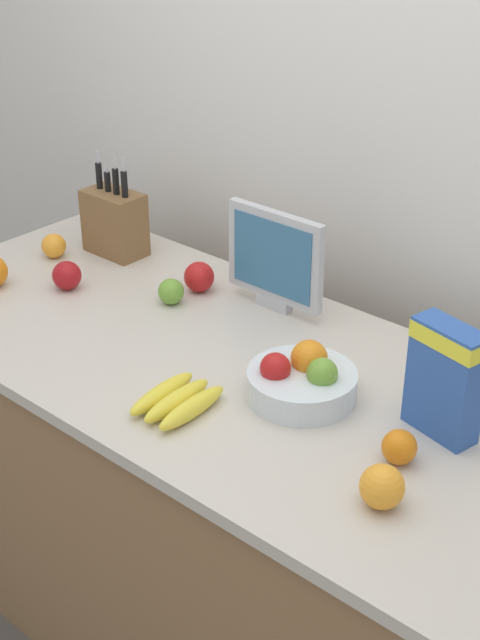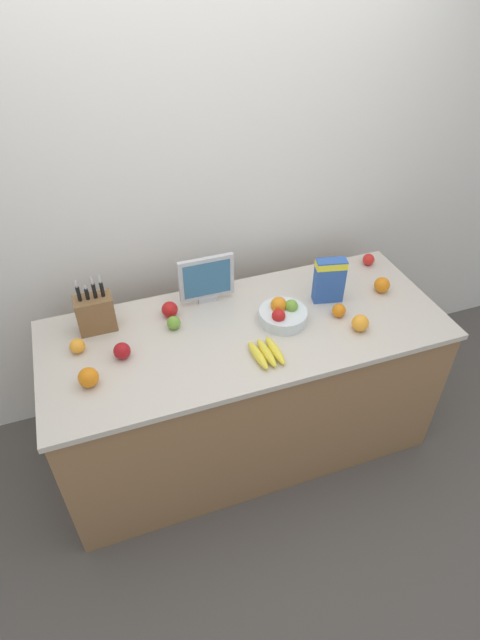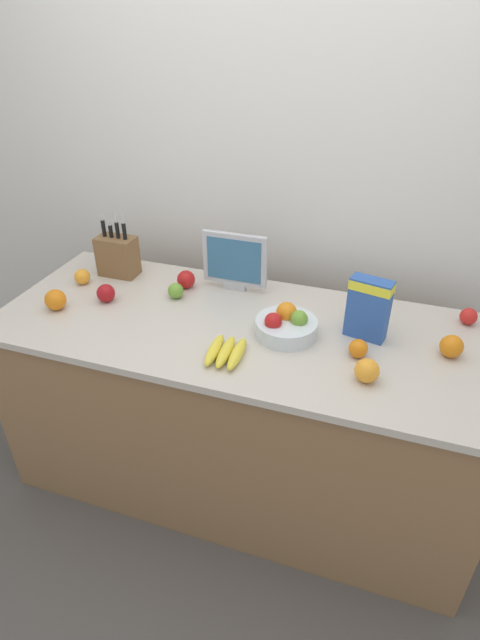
# 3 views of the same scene
# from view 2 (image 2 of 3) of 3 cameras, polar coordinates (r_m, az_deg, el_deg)

# --- Properties ---
(ground_plane) EXTENTS (14.00, 14.00, 0.00)m
(ground_plane) POSITION_cam_2_polar(r_m,az_deg,el_deg) (3.05, 0.61, -13.35)
(ground_plane) COLOR #514C47
(wall_back) EXTENTS (9.00, 0.06, 2.60)m
(wall_back) POSITION_cam_2_polar(r_m,az_deg,el_deg) (2.69, -3.84, 14.41)
(wall_back) COLOR silver
(wall_back) RESTS_ON ground_plane
(counter) EXTENTS (1.97, 0.80, 0.86)m
(counter) POSITION_cam_2_polar(r_m,az_deg,el_deg) (2.72, 0.67, -7.84)
(counter) COLOR olive
(counter) RESTS_ON ground_plane
(knife_block) EXTENTS (0.18, 0.11, 0.30)m
(knife_block) POSITION_cam_2_polar(r_m,az_deg,el_deg) (2.46, -16.19, 0.78)
(knife_block) COLOR brown
(knife_block) RESTS_ON counter
(small_monitor) EXTENTS (0.28, 0.03, 0.26)m
(small_monitor) POSITION_cam_2_polar(r_m,az_deg,el_deg) (2.51, -3.84, 4.69)
(small_monitor) COLOR #B7B7BC
(small_monitor) RESTS_ON counter
(cereal_box) EXTENTS (0.16, 0.10, 0.24)m
(cereal_box) POSITION_cam_2_polar(r_m,az_deg,el_deg) (2.56, 10.19, 4.69)
(cereal_box) COLOR #2D56A8
(cereal_box) RESTS_ON counter
(fruit_bowl) EXTENTS (0.24, 0.24, 0.12)m
(fruit_bowl) POSITION_cam_2_polar(r_m,az_deg,el_deg) (2.45, 4.90, 0.67)
(fruit_bowl) COLOR silver
(fruit_bowl) RESTS_ON counter
(banana_bunch) EXTENTS (0.14, 0.20, 0.04)m
(banana_bunch) POSITION_cam_2_polar(r_m,az_deg,el_deg) (2.27, 3.05, -3.77)
(banana_bunch) COLOR yellow
(banana_bunch) RESTS_ON counter
(apple_front) EXTENTS (0.07, 0.07, 0.07)m
(apple_front) POSITION_cam_2_polar(r_m,az_deg,el_deg) (2.95, 14.48, 6.70)
(apple_front) COLOR red
(apple_front) RESTS_ON counter
(apple_leftmost) EXTENTS (0.08, 0.08, 0.08)m
(apple_leftmost) POSITION_cam_2_polar(r_m,az_deg,el_deg) (2.50, -8.04, 1.20)
(apple_leftmost) COLOR red
(apple_leftmost) RESTS_ON counter
(apple_middle) EXTENTS (0.07, 0.07, 0.07)m
(apple_middle) POSITION_cam_2_polar(r_m,az_deg,el_deg) (2.42, -7.59, -0.32)
(apple_middle) COLOR #6B9E33
(apple_middle) RESTS_ON counter
(apple_near_bananas) EXTENTS (0.08, 0.08, 0.08)m
(apple_near_bananas) POSITION_cam_2_polar(r_m,az_deg,el_deg) (2.31, -13.33, -3.46)
(apple_near_bananas) COLOR #A31419
(apple_near_bananas) RESTS_ON counter
(orange_back_center) EXTENTS (0.09, 0.09, 0.09)m
(orange_back_center) POSITION_cam_2_polar(r_m,az_deg,el_deg) (2.21, -16.94, -6.30)
(orange_back_center) COLOR orange
(orange_back_center) RESTS_ON counter
(orange_by_cereal) EXTENTS (0.07, 0.07, 0.07)m
(orange_by_cereal) POSITION_cam_2_polar(r_m,az_deg,el_deg) (2.39, -18.10, -2.85)
(orange_by_cereal) COLOR orange
(orange_by_cereal) RESTS_ON counter
(orange_mid_left) EXTENTS (0.08, 0.08, 0.08)m
(orange_mid_left) POSITION_cam_2_polar(r_m,az_deg,el_deg) (2.74, 15.91, 3.88)
(orange_mid_left) COLOR orange
(orange_mid_left) RESTS_ON counter
(orange_front_left) EXTENTS (0.07, 0.07, 0.07)m
(orange_front_left) POSITION_cam_2_polar(r_m,az_deg,el_deg) (2.52, 11.23, 1.08)
(orange_front_left) COLOR orange
(orange_front_left) RESTS_ON counter
(orange_front_right) EXTENTS (0.08, 0.08, 0.08)m
(orange_front_right) POSITION_cam_2_polar(r_m,az_deg,el_deg) (2.46, 13.57, -0.34)
(orange_front_right) COLOR orange
(orange_front_right) RESTS_ON counter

